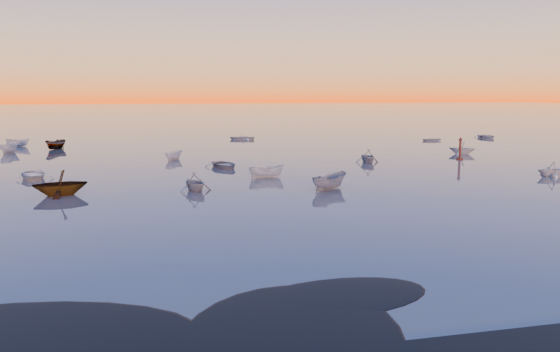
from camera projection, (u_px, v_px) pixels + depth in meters
name	position (u px, v px, depth m)	size (l,w,h in m)	color
ground	(212.00, 131.00, 118.16)	(600.00, 600.00, 0.00)	#605550
mud_lobes	(493.00, 306.00, 20.95)	(140.00, 6.00, 0.07)	black
moored_fleet	(249.00, 154.00, 72.92)	(124.00, 58.00, 1.20)	silver
boat_near_left	(224.00, 168.00, 59.72)	(4.57, 1.90, 1.14)	gray
boat_near_center	(329.00, 189.00, 46.34)	(4.00, 1.69, 1.39)	gray
channel_marker	(460.00, 150.00, 67.22)	(0.81, 0.81, 2.87)	#4A1A0F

